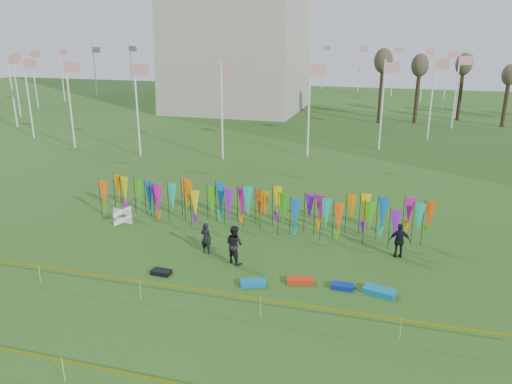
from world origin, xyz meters
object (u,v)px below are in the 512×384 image
(kite_bag_turquoise, at_px, (253,283))
(kite_bag_red, at_px, (300,281))
(kite_bag_black, at_px, (161,272))
(kite_bag_blue, at_px, (342,286))
(person_left, at_px, (206,238))
(kite_bag_teal, at_px, (379,291))
(person_mid, at_px, (234,244))
(box_kite, at_px, (123,216))
(person_right, at_px, (400,241))

(kite_bag_turquoise, height_order, kite_bag_red, kite_bag_turquoise)
(kite_bag_turquoise, relative_size, kite_bag_black, 1.26)
(kite_bag_blue, height_order, kite_bag_red, kite_bag_red)
(person_left, height_order, kite_bag_turquoise, person_left)
(kite_bag_red, bearing_deg, kite_bag_teal, -0.78)
(person_left, relative_size, person_mid, 0.85)
(kite_bag_black, bearing_deg, person_left, 67.08)
(kite_bag_red, bearing_deg, kite_bag_black, -171.46)
(box_kite, relative_size, kite_bag_red, 0.71)
(kite_bag_turquoise, xyz_separation_m, kite_bag_red, (1.90, 0.77, -0.00))
(person_left, bearing_deg, kite_bag_red, 170.79)
(kite_bag_red, xyz_separation_m, kite_bag_teal, (3.35, -0.05, 0.02))
(person_right, distance_m, kite_bag_turquoise, 7.55)
(kite_bag_blue, distance_m, kite_bag_teal, 1.53)
(person_mid, height_order, kite_bag_blue, person_mid)
(box_kite, bearing_deg, kite_bag_black, -46.32)
(kite_bag_blue, relative_size, kite_bag_black, 1.09)
(person_mid, height_order, kite_bag_turquoise, person_mid)
(box_kite, bearing_deg, person_right, -1.49)
(person_mid, xyz_separation_m, kite_bag_teal, (6.70, -1.14, -0.81))
(person_left, relative_size, kite_bag_black, 1.83)
(person_left, bearing_deg, kite_bag_black, 76.98)
(person_mid, bearing_deg, kite_bag_black, 62.73)
(box_kite, height_order, kite_bag_teal, box_kite)
(box_kite, height_order, kite_bag_red, box_kite)
(person_right, distance_m, kite_bag_teal, 4.00)
(person_mid, bearing_deg, kite_bag_red, -171.26)
(kite_bag_black, bearing_deg, person_right, 24.96)
(person_left, distance_m, person_right, 9.30)
(person_mid, bearing_deg, box_kite, 4.83)
(kite_bag_turquoise, height_order, kite_bag_blue, kite_bag_turquoise)
(person_left, distance_m, kite_bag_red, 5.35)
(person_mid, distance_m, kite_bag_black, 3.54)
(person_mid, relative_size, kite_bag_black, 2.17)
(person_mid, height_order, kite_bag_red, person_mid)
(person_mid, xyz_separation_m, kite_bag_red, (3.35, -1.10, -0.83))
(box_kite, bearing_deg, kite_bag_turquoise, -28.59)
(person_right, xyz_separation_m, kite_bag_teal, (-0.70, -3.87, -0.74))
(kite_bag_turquoise, xyz_separation_m, kite_bag_blue, (3.72, 0.78, -0.01))
(box_kite, relative_size, kite_bag_blue, 0.87)
(person_right, bearing_deg, box_kite, -9.30)
(person_right, xyz_separation_m, kite_bag_turquoise, (-5.94, -4.59, -0.75))
(kite_bag_blue, xyz_separation_m, kite_bag_teal, (1.53, -0.06, 0.03))
(person_mid, distance_m, person_right, 7.88)
(person_left, bearing_deg, kite_bag_turquoise, 151.09)
(kite_bag_turquoise, xyz_separation_m, kite_bag_teal, (5.25, 0.72, 0.02))
(box_kite, bearing_deg, person_mid, -22.05)
(person_left, relative_size, kite_bag_teal, 1.22)
(person_mid, distance_m, kite_bag_red, 3.62)
(kite_bag_blue, xyz_separation_m, kite_bag_red, (-1.82, -0.01, 0.01))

